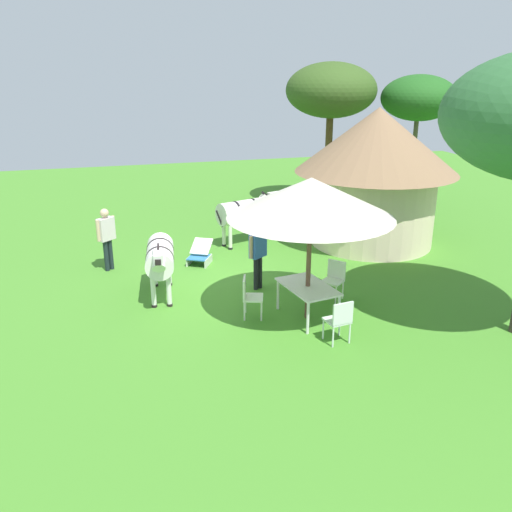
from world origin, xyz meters
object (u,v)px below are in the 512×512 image
patio_dining_table (308,289)px  guest_beside_umbrella (258,250)px  striped_lounge_chair (200,255)px  patio_chair_west_end (334,277)px  zebra_nearest_camera (160,257)px  patio_chair_near_lawn (249,294)px  standing_watcher (106,234)px  shade_umbrella (311,198)px  zebra_by_umbrella (246,211)px  acacia_tree_behind_hut (419,98)px  acacia_tree_right_background (331,91)px  thatched_hut (375,168)px  patio_chair_near_hut (340,319)px

patio_dining_table → guest_beside_umbrella: (-1.83, -0.58, 0.33)m
striped_lounge_chair → patio_chair_west_end: bearing=158.0°
zebra_nearest_camera → patio_chair_west_end: bearing=170.0°
patio_chair_near_lawn → standing_watcher: size_ratio=0.54×
patio_chair_near_lawn → guest_beside_umbrella: 1.64m
shade_umbrella → patio_chair_near_lawn: size_ratio=3.80×
zebra_by_umbrella → acacia_tree_behind_hut: bearing=93.0°
patio_dining_table → shade_umbrella: bearing=26.6°
patio_chair_near_lawn → zebra_by_umbrella: zebra_by_umbrella is taller
patio_dining_table → acacia_tree_right_background: acacia_tree_right_background is taller
patio_dining_table → guest_beside_umbrella: guest_beside_umbrella is taller
patio_chair_near_lawn → zebra_by_umbrella: size_ratio=0.41×
acacia_tree_right_background → striped_lounge_chair: bearing=-49.0°
thatched_hut → patio_chair_near_hut: 6.85m
patio_chair_near_lawn → acacia_tree_behind_hut: 12.01m
patio_chair_near_lawn → patio_chair_near_hut: size_ratio=1.00×
patio_chair_near_hut → guest_beside_umbrella: guest_beside_umbrella is taller
acacia_tree_right_background → thatched_hut: bearing=-6.1°
shade_umbrella → zebra_nearest_camera: size_ratio=1.48×
striped_lounge_chair → zebra_by_umbrella: bearing=-112.7°
zebra_by_umbrella → patio_chair_west_end: bearing=-6.6°
thatched_hut → patio_dining_table: 5.97m
patio_chair_near_hut → acacia_tree_right_background: 11.64m
thatched_hut → shade_umbrella: 5.75m
zebra_nearest_camera → patio_chair_near_lawn: bearing=143.9°
zebra_by_umbrella → acacia_tree_behind_hut: 8.37m
patio_chair_near_hut → shade_umbrella: bearing=90.0°
striped_lounge_chair → acacia_tree_behind_hut: size_ratio=0.20×
shade_umbrella → zebra_by_umbrella: shade_umbrella is taller
patio_chair_near_hut → striped_lounge_chair: patio_chair_near_hut is taller
striped_lounge_chair → shade_umbrella: bearing=141.1°
shade_umbrella → patio_dining_table: 1.99m
shade_umbrella → patio_chair_west_end: (-0.79, 0.96, -2.12)m
standing_watcher → acacia_tree_behind_hut: acacia_tree_behind_hut is taller
patio_chair_west_end → guest_beside_umbrella: size_ratio=0.55×
patio_dining_table → acacia_tree_right_background: 10.60m
striped_lounge_chair → standing_watcher: bearing=24.7°
patio_dining_table → zebra_nearest_camera: 3.50m
patio_chair_west_end → guest_beside_umbrella: 1.92m
zebra_by_umbrella → acacia_tree_right_background: acacia_tree_right_background is taller
standing_watcher → patio_dining_table: bearing=94.7°
guest_beside_umbrella → striped_lounge_chair: (-2.12, -1.05, -0.73)m
patio_dining_table → patio_chair_near_lawn: size_ratio=1.71×
zebra_nearest_camera → guest_beside_umbrella: bearing=-176.3°
striped_lounge_chair → acacia_tree_right_background: bearing=-110.4°
zebra_nearest_camera → zebra_by_umbrella: bearing=-124.3°
zebra_by_umbrella → striped_lounge_chair: bearing=-69.8°
patio_chair_west_end → guest_beside_umbrella: bearing=16.5°
shade_umbrella → striped_lounge_chair: size_ratio=3.53×
patio_dining_table → striped_lounge_chair: size_ratio=1.59×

